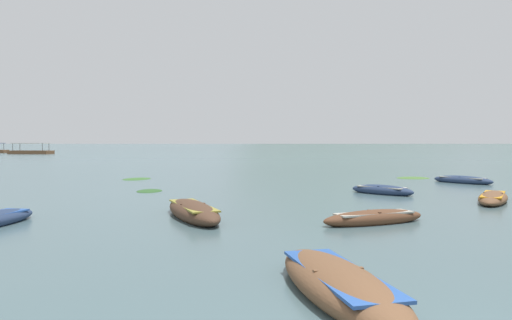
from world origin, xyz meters
name	(u,v)px	position (x,y,z in m)	size (l,w,h in m)	color
ground_plane	(267,143)	(0.00, 1500.00, 0.00)	(6000.00, 6000.00, 0.00)	#476066
mountain_1	(101,94)	(-713.91, 1955.93, 212.92)	(1868.88, 1868.88, 425.83)	slate
mountain_2	(319,93)	(249.60, 2224.36, 239.58)	(1838.98, 1838.98, 479.17)	#56665B
rowboat_1	(382,190)	(3.65, 17.41, 0.17)	(3.03, 2.93, 0.54)	navy
rowboat_2	(493,198)	(7.47, 14.54, 0.16)	(3.00, 4.17, 0.51)	brown
rowboat_3	(338,284)	(-0.69, 2.78, 0.19)	(2.23, 4.31, 0.62)	brown
rowboat_4	(374,218)	(1.41, 9.39, 0.16)	(3.56, 2.20, 0.51)	brown
rowboat_5	(193,211)	(-4.21, 10.30, 0.21)	(2.92, 4.61, 0.66)	#4C3323
rowboat_7	(463,180)	(9.96, 23.39, 0.17)	(3.17, 3.52, 0.55)	navy
ferry_0	(31,152)	(-52.86, 93.59, 0.45)	(9.37, 4.18, 2.54)	brown
weed_patch_1	(413,178)	(8.21, 27.18, 0.00)	(1.93, 2.33, 0.14)	#477033
weed_patch_2	(149,191)	(-7.70, 18.35, 0.00)	(1.71, 1.24, 0.14)	#2D5628
weed_patch_3	(137,179)	(-10.48, 25.85, 0.00)	(1.63, 2.22, 0.14)	#38662D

